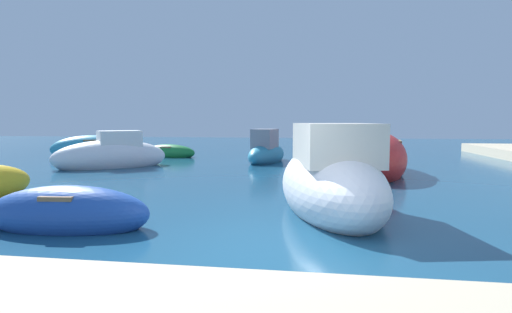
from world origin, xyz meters
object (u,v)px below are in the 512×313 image
moored_boat_1 (331,182)px  moored_boat_8 (69,213)px  moored_boat_4 (375,158)px  moored_boat_7 (169,152)px  moored_boat_0 (266,152)px  moored_boat_5 (91,149)px  moored_boat_2 (112,156)px

moored_boat_1 → moored_boat_8: 5.33m
moored_boat_4 → moored_boat_7: bearing=-109.8°
moored_boat_0 → moored_boat_4: 5.75m
moored_boat_0 → moored_boat_5: bearing=92.7°
moored_boat_4 → moored_boat_2: bearing=-83.9°
moored_boat_5 → moored_boat_8: size_ratio=1.42×
moored_boat_2 → moored_boat_4: size_ratio=0.74×
moored_boat_1 → moored_boat_2: (-8.91, 7.01, -0.14)m
moored_boat_1 → moored_boat_0: bearing=3.1°
moored_boat_5 → moored_boat_1: bearing=-75.1°
moored_boat_0 → moored_boat_2: (-6.24, -3.12, 0.03)m
moored_boat_2 → moored_boat_1: bearing=102.7°
moored_boat_7 → moored_boat_8: size_ratio=1.02×
moored_boat_1 → moored_boat_4: 6.85m
moored_boat_7 → moored_boat_2: bearing=90.7°
moored_boat_2 → moored_boat_8: size_ratio=1.51×
moored_boat_5 → moored_boat_4: bearing=-52.1°
moored_boat_5 → moored_boat_8: bearing=-92.9°
moored_boat_1 → moored_boat_2: moored_boat_1 is taller
moored_boat_0 → moored_boat_7: 5.89m
moored_boat_5 → moored_boat_8: 16.26m
moored_boat_0 → moored_boat_4: moored_boat_0 is taller
moored_boat_4 → moored_boat_0: bearing=-119.6°
moored_boat_0 → moored_boat_1: moored_boat_1 is taller
moored_boat_0 → moored_boat_5: size_ratio=0.86×
moored_boat_5 → moored_boat_2: bearing=-84.0°
moored_boat_8 → moored_boat_7: bearing=98.8°
moored_boat_0 → moored_boat_2: moored_boat_0 is taller
moored_boat_0 → moored_boat_7: size_ratio=1.20×
moored_boat_0 → moored_boat_8: size_ratio=1.22×
moored_boat_0 → moored_boat_1: (2.67, -10.12, 0.17)m
moored_boat_0 → moored_boat_8: moored_boat_0 is taller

